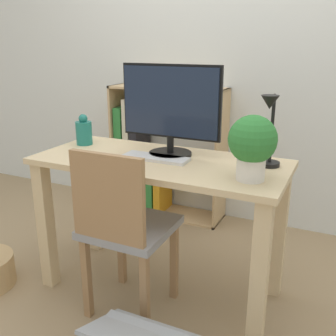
# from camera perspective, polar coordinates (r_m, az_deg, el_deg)

# --- Properties ---
(ground_plane) EXTENTS (10.00, 10.00, 0.00)m
(ground_plane) POSITION_cam_1_polar(r_m,az_deg,el_deg) (2.31, -1.10, -16.95)
(ground_plane) COLOR #997F5B
(wall_back) EXTENTS (8.00, 0.05, 2.60)m
(wall_back) POSITION_cam_1_polar(r_m,az_deg,el_deg) (2.94, 8.89, 17.25)
(wall_back) COLOR silver
(wall_back) RESTS_ON ground_plane
(desk) EXTENTS (1.28, 0.56, 0.76)m
(desk) POSITION_cam_1_polar(r_m,az_deg,el_deg) (2.04, -1.20, -3.17)
(desk) COLOR #D8BC8C
(desk) RESTS_ON ground_plane
(monitor) EXTENTS (0.53, 0.22, 0.46)m
(monitor) POSITION_cam_1_polar(r_m,az_deg,el_deg) (2.00, 0.37, 8.91)
(monitor) COLOR black
(monitor) RESTS_ON desk
(keyboard) EXTENTS (0.34, 0.11, 0.02)m
(keyboard) POSITION_cam_1_polar(r_m,az_deg,el_deg) (1.98, -1.79, 1.49)
(keyboard) COLOR silver
(keyboard) RESTS_ON desk
(vase) EXTENTS (0.09, 0.09, 0.18)m
(vase) POSITION_cam_1_polar(r_m,az_deg,el_deg) (2.31, -12.11, 5.19)
(vase) COLOR #1E7266
(vase) RESTS_ON desk
(desk_lamp) EXTENTS (0.10, 0.19, 0.35)m
(desk_lamp) POSITION_cam_1_polar(r_m,az_deg,el_deg) (1.83, 14.57, 6.11)
(desk_lamp) COLOR black
(desk_lamp) RESTS_ON desk
(potted_plant) EXTENTS (0.21, 0.21, 0.28)m
(potted_plant) POSITION_cam_1_polar(r_m,az_deg,el_deg) (1.68, 12.14, 3.47)
(potted_plant) COLOR silver
(potted_plant) RESTS_ON desk
(chair) EXTENTS (0.40, 0.40, 0.88)m
(chair) POSITION_cam_1_polar(r_m,az_deg,el_deg) (1.89, -6.42, -8.38)
(chair) COLOR gray
(chair) RESTS_ON ground_plane
(bookshelf) EXTENTS (0.88, 0.28, 1.01)m
(bookshelf) POSITION_cam_1_polar(r_m,az_deg,el_deg) (3.13, -2.68, 0.95)
(bookshelf) COLOR tan
(bookshelf) RESTS_ON ground_plane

